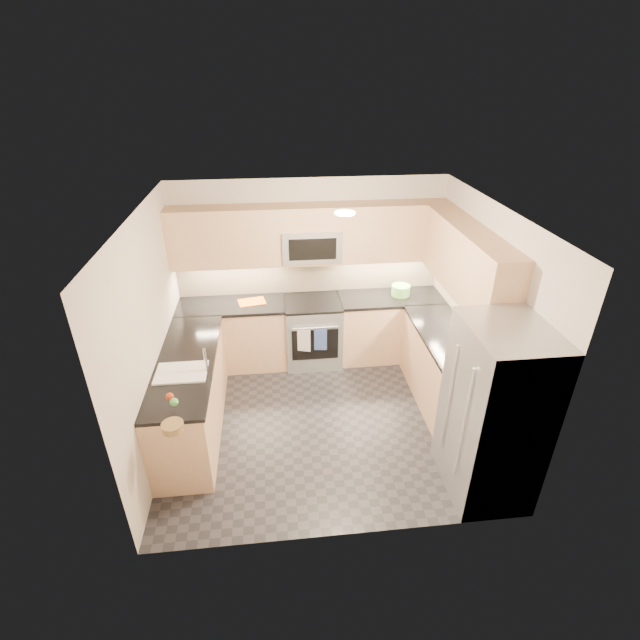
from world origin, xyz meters
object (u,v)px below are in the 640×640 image
at_px(gas_range, 313,332).
at_px(microwave, 311,244).
at_px(cutting_board, 252,302).
at_px(refrigerator, 493,413).
at_px(fruit_basket, 173,427).
at_px(utensil_bowl, 401,290).

height_order(gas_range, microwave, microwave).
bearing_deg(cutting_board, gas_range, -3.52).
height_order(gas_range, cutting_board, cutting_board).
xyz_separation_m(refrigerator, fruit_basket, (-2.89, 0.04, 0.07)).
distance_m(gas_range, fruit_basket, 2.83).
bearing_deg(utensil_bowl, cutting_board, -179.85).
xyz_separation_m(cutting_board, fruit_basket, (-0.63, -2.43, 0.03)).
distance_m(gas_range, refrigerator, 2.86).
distance_m(microwave, fruit_basket, 2.98).
bearing_deg(refrigerator, microwave, 119.62).
distance_m(utensil_bowl, fruit_basket, 3.61).
xyz_separation_m(utensil_bowl, fruit_basket, (-2.67, -2.44, -0.04)).
bearing_deg(gas_range, refrigerator, -59.12).
bearing_deg(gas_range, fruit_basket, -121.20).
bearing_deg(fruit_basket, utensil_bowl, 42.42).
bearing_deg(gas_range, cutting_board, 176.48).
height_order(utensil_bowl, cutting_board, utensil_bowl).
bearing_deg(microwave, gas_range, -90.00).
relative_size(gas_range, refrigerator, 0.51).
xyz_separation_m(utensil_bowl, cutting_board, (-2.04, -0.01, -0.07)).
bearing_deg(gas_range, microwave, 90.00).
bearing_deg(microwave, utensil_bowl, -3.25).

